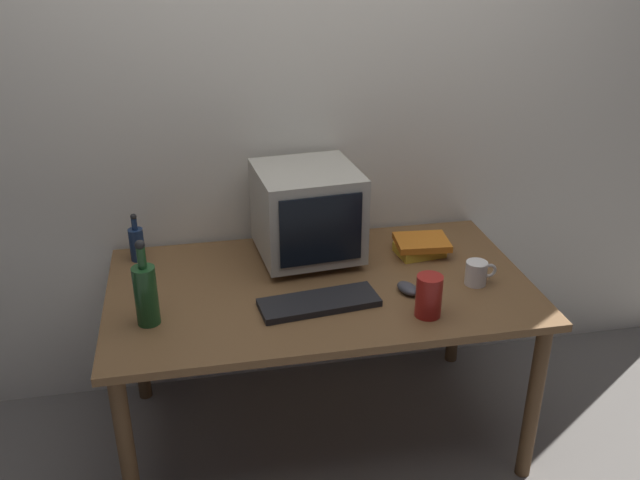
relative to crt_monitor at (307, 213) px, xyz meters
name	(u,v)px	position (x,y,z in m)	size (l,w,h in m)	color
ground_plane	(320,431)	(0.01, -0.23, -0.90)	(6.00, 6.00, 0.00)	slate
back_wall	(296,105)	(0.01, 0.27, 0.35)	(4.00, 0.08, 2.50)	silver
desk	(320,301)	(0.01, -0.23, -0.27)	(1.56, 0.88, 0.70)	brown
crt_monitor	(307,213)	(0.00, 0.00, 0.00)	(0.41, 0.42, 0.37)	#B2AD9E
keyboard	(319,303)	(-0.03, -0.38, -0.18)	(0.42, 0.15, 0.02)	black
computer_mouse	(408,288)	(0.31, -0.36, -0.17)	(0.06, 0.10, 0.04)	#3F3F47
bottle_tall	(146,293)	(-0.61, -0.38, -0.08)	(0.08, 0.08, 0.31)	#1E4C23
bottle_short	(137,243)	(-0.66, 0.11, -0.12)	(0.06, 0.06, 0.20)	navy
book_stack	(421,246)	(0.45, -0.06, -0.16)	(0.22, 0.18, 0.07)	gold
mug	(477,273)	(0.58, -0.34, -0.15)	(0.12, 0.08, 0.09)	white
metal_canister	(429,296)	(0.33, -0.51, -0.12)	(0.09, 0.09, 0.15)	#A51E19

